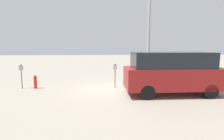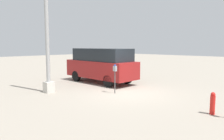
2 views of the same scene
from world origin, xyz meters
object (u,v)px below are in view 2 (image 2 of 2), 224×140
lamp_post (47,45)px  fire_hydrant (213,103)px  parked_van (101,64)px  parking_meter_near (115,72)px

lamp_post → fire_hydrant: lamp_post is taller
parked_van → fire_hydrant: (-7.56, 1.83, -0.79)m
parking_meter_near → fire_hydrant: (-4.75, 0.10, -0.68)m
parking_meter_near → lamp_post: (2.61, 2.17, 1.35)m
fire_hydrant → lamp_post: bearing=15.7°
lamp_post → parking_meter_near: bearing=-140.2°
lamp_post → fire_hydrant: size_ratio=8.04×
parking_meter_near → lamp_post: bearing=50.3°
parked_van → fire_hydrant: size_ratio=6.24×
lamp_post → parked_van: bearing=-87.0°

